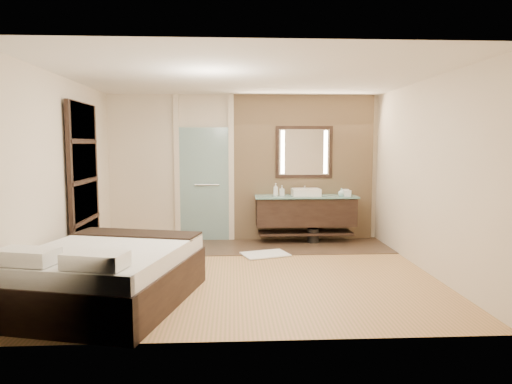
{
  "coord_description": "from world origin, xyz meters",
  "views": [
    {
      "loc": [
        -0.22,
        -6.26,
        1.8
      ],
      "look_at": [
        0.13,
        0.6,
        1.07
      ],
      "focal_mm": 32.0,
      "sensor_mm": 36.0,
      "label": 1
    }
  ],
  "objects": [
    {
      "name": "stone_wall",
      "position": [
        1.1,
        2.21,
        1.35
      ],
      "size": [
        2.6,
        0.08,
        2.7
      ],
      "primitive_type": "cube",
      "color": "tan",
      "rests_on": "floor"
    },
    {
      "name": "mirror_unit",
      "position": [
        1.1,
        2.16,
        1.65
      ],
      "size": [
        1.06,
        0.04,
        0.96
      ],
      "color": "black",
      "rests_on": "stone_wall"
    },
    {
      "name": "soap_bottle_a",
      "position": [
        0.55,
        1.87,
        0.98
      ],
      "size": [
        0.11,
        0.11,
        0.23
      ],
      "primitive_type": "imported",
      "rotation": [
        0.0,
        0.0,
        0.22
      ],
      "color": "silver",
      "rests_on": "vanity"
    },
    {
      "name": "frosted_door",
      "position": [
        -0.75,
        2.2,
        1.14
      ],
      "size": [
        1.1,
        0.12,
        2.7
      ],
      "color": "#BAEBEB",
      "rests_on": "floor"
    },
    {
      "name": "shoji_partition",
      "position": [
        -2.43,
        0.6,
        1.21
      ],
      "size": [
        0.06,
        1.2,
        2.4
      ],
      "color": "black",
      "rests_on": "floor"
    },
    {
      "name": "tile_strip",
      "position": [
        0.6,
        1.6,
        0.01
      ],
      "size": [
        3.8,
        1.3,
        0.01
      ],
      "primitive_type": "cube",
      "color": "#3B2F20",
      "rests_on": "floor"
    },
    {
      "name": "waste_bin",
      "position": [
        1.24,
        1.85,
        0.13
      ],
      "size": [
        0.25,
        0.25,
        0.27
      ],
      "primitive_type": "cylinder",
      "rotation": [
        0.0,
        0.0,
        -0.17
      ],
      "color": "black",
      "rests_on": "floor"
    },
    {
      "name": "bath_mat",
      "position": [
        0.3,
        0.98,
        0.02
      ],
      "size": [
        0.84,
        0.7,
        0.02
      ],
      "primitive_type": "cube",
      "rotation": [
        0.0,
        0.0,
        0.32
      ],
      "color": "white",
      "rests_on": "floor"
    },
    {
      "name": "bed",
      "position": [
        -1.65,
        -1.16,
        0.33
      ],
      "size": [
        2.11,
        2.41,
        0.8
      ],
      "rotation": [
        0.0,
        0.0,
        -0.25
      ],
      "color": "black",
      "rests_on": "floor"
    },
    {
      "name": "vanity",
      "position": [
        1.1,
        1.92,
        0.58
      ],
      "size": [
        1.85,
        0.55,
        0.88
      ],
      "color": "black",
      "rests_on": "stone_wall"
    },
    {
      "name": "soap_bottle_b",
      "position": [
        0.66,
        1.9,
        0.96
      ],
      "size": [
        0.09,
        0.09,
        0.19
      ],
      "primitive_type": "imported",
      "rotation": [
        0.0,
        0.0,
        -0.04
      ],
      "color": "#B2B2B2",
      "rests_on": "vanity"
    },
    {
      "name": "cup",
      "position": [
        1.86,
        2.01,
        0.92
      ],
      "size": [
        0.17,
        0.17,
        0.11
      ],
      "primitive_type": "imported",
      "rotation": [
        0.0,
        0.0,
        0.29
      ],
      "color": "silver",
      "rests_on": "vanity"
    },
    {
      "name": "tissue_box",
      "position": [
        1.84,
        1.79,
        0.92
      ],
      "size": [
        0.15,
        0.15,
        0.1
      ],
      "primitive_type": "cube",
      "rotation": [
        0.0,
        0.0,
        -0.34
      ],
      "color": "silver",
      "rests_on": "vanity"
    },
    {
      "name": "soap_bottle_c",
      "position": [
        1.73,
        1.8,
        0.94
      ],
      "size": [
        0.14,
        0.14,
        0.15
      ],
      "primitive_type": "imported",
      "rotation": [
        0.0,
        0.0,
        -0.27
      ],
      "color": "#A8D4D2",
      "rests_on": "vanity"
    },
    {
      "name": "floor",
      "position": [
        0.0,
        0.0,
        0.0
      ],
      "size": [
        5.0,
        5.0,
        0.0
      ],
      "primitive_type": "plane",
      "color": "olive",
      "rests_on": "ground"
    }
  ]
}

